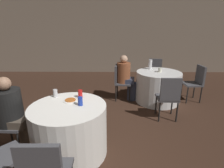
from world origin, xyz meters
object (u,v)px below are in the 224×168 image
object	(u,v)px
table_far	(158,87)
soda_can_silver	(55,93)
person_black_shirt	(14,114)
pizza_plate_near	(70,100)
chair_far_north	(155,71)
chair_far_south	(169,95)
chair_far_west	(120,79)
soda_can_red	(80,94)
table_near	(70,130)
soda_can_blue	(80,101)
bottle_far	(150,64)
person_floral_shirt	(126,78)
chair_near_west	(4,118)
chair_far_east	(196,80)

from	to	relation	value
table_far	soda_can_silver	bearing A→B (deg)	-141.27
person_black_shirt	pizza_plate_near	distance (m)	0.82
chair_far_north	chair_far_south	bearing A→B (deg)	93.15
chair_far_west	pizza_plate_near	distance (m)	2.04
chair_far_south	soda_can_red	size ratio (longest dim) A/B	7.41
table_near	soda_can_blue	size ratio (longest dim) A/B	8.78
chair_far_north	chair_far_west	world-z (taller)	same
soda_can_blue	pizza_plate_near	bearing A→B (deg)	138.46
soda_can_red	bottle_far	size ratio (longest dim) A/B	0.49
person_floral_shirt	chair_near_west	bearing A→B (deg)	-36.54
person_black_shirt	soda_can_silver	size ratio (longest dim) A/B	9.51
table_near	soda_can_red	world-z (taller)	soda_can_red
table_far	chair_far_north	distance (m)	0.97
chair_near_west	chair_far_north	bearing A→B (deg)	137.69
chair_far_west	soda_can_silver	distance (m)	2.04
soda_can_silver	table_far	bearing A→B (deg)	38.73
table_far	person_floral_shirt	distance (m)	0.81
table_near	person_black_shirt	size ratio (longest dim) A/B	0.92
table_far	person_black_shirt	distance (m)	3.16
soda_can_silver	soda_can_blue	distance (m)	0.53
soda_can_red	bottle_far	distance (m)	2.40
person_black_shirt	bottle_far	size ratio (longest dim) A/B	4.67
chair_far_west	soda_can_silver	world-z (taller)	chair_far_west
table_near	chair_far_north	bearing A→B (deg)	56.94
table_near	chair_near_west	xyz separation A→B (m)	(-0.95, 0.04, 0.16)
chair_far_north	soda_can_red	xyz separation A→B (m)	(-1.74, -2.57, 0.28)
chair_far_north	soda_can_red	world-z (taller)	chair_far_north
chair_far_east	chair_far_west	bearing A→B (deg)	84.96
table_near	soda_can_silver	world-z (taller)	soda_can_silver
table_near	chair_far_west	bearing A→B (deg)	68.87
person_floral_shirt	table_far	bearing A→B (deg)	90.00
pizza_plate_near	bottle_far	world-z (taller)	bottle_far
chair_far_south	bottle_far	distance (m)	1.30
chair_far_west	soda_can_red	bearing A→B (deg)	-13.68
pizza_plate_near	chair_far_south	bearing A→B (deg)	24.83
person_floral_shirt	soda_can_silver	world-z (taller)	person_floral_shirt
table_far	chair_far_east	bearing A→B (deg)	2.82
person_floral_shirt	soda_can_blue	xyz separation A→B (m)	(-0.78, -2.00, 0.24)
table_near	person_black_shirt	xyz separation A→B (m)	(-0.79, 0.04, 0.22)
person_black_shirt	bottle_far	bearing A→B (deg)	135.30
pizza_plate_near	soda_can_silver	size ratio (longest dim) A/B	1.82
chair_far_east	person_floral_shirt	distance (m)	1.73
person_black_shirt	soda_can_blue	size ratio (longest dim) A/B	9.51
table_near	pizza_plate_near	size ratio (longest dim) A/B	4.82
table_near	table_far	world-z (taller)	same
table_near	person_black_shirt	distance (m)	0.82
chair_far_east	pizza_plate_near	distance (m)	3.24
chair_far_south	person_floral_shirt	bearing A→B (deg)	127.31
chair_far_north	chair_far_east	size ratio (longest dim) A/B	1.00
soda_can_silver	bottle_far	world-z (taller)	bottle_far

